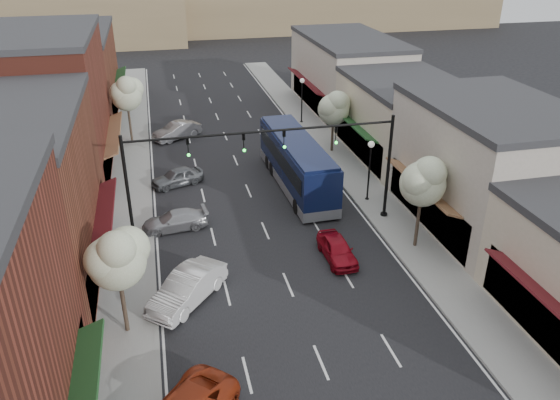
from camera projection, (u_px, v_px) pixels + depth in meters
ground at (298, 307)px, 27.46m from camera, size 160.00×160.00×0.00m
sidewalk_left at (130, 176)px, 41.84m from camera, size 2.80×73.00×0.15m
sidewalk_right at (338, 157)px, 45.27m from camera, size 2.80×73.00×0.15m
curb_left at (149, 174)px, 42.13m from camera, size 0.25×73.00×0.17m
curb_right at (322, 159)px, 44.98m from camera, size 0.25×73.00×0.17m
bldg_left_midfar at (39, 108)px, 39.58m from camera, size 10.14×14.10×10.90m
bldg_left_far at (67, 74)px, 54.09m from camera, size 10.14×18.10×8.40m
bldg_right_midnear at (488, 166)px, 33.75m from camera, size 9.14×12.10×7.90m
bldg_right_midfar at (404, 119)px, 44.54m from camera, size 9.14×12.10×6.40m
bldg_right_far at (347, 73)px, 56.52m from camera, size 9.14×16.10×7.40m
hill_near at (27, 19)px, 88.57m from camera, size 50.00×20.00×8.00m
signal_mast_right at (354, 155)px, 33.52m from camera, size 8.22×0.46×7.00m
signal_mast_left at (168, 172)px, 31.23m from camera, size 8.22×0.46×7.00m
tree_right_near at (424, 180)px, 30.62m from camera, size 2.85×2.65×5.95m
tree_right_far at (334, 107)px, 44.77m from camera, size 2.85×2.65×5.43m
tree_left_near at (117, 257)px, 23.85m from camera, size 2.85×2.65×5.69m
tree_left_far at (127, 93)px, 46.34m from camera, size 2.85×2.65×6.13m
lamp_post_near at (370, 161)px, 36.87m from camera, size 0.44×0.44×4.44m
lamp_post_far at (302, 93)px, 52.12m from camera, size 0.44×0.44×4.44m
coach_bus at (297, 162)px, 39.58m from camera, size 2.98×12.07×3.67m
red_hatchback at (337, 249)px, 31.22m from camera, size 1.62×3.86×1.30m
parked_car_b at (187, 288)px, 27.57m from camera, size 4.53×4.89×1.63m
parked_car_c at (175, 220)px, 34.39m from camera, size 4.27×2.06×1.20m
parked_car_d at (177, 177)px, 40.28m from camera, size 4.17×2.81×1.32m
parked_car_e at (177, 131)px, 49.24m from camera, size 4.67×3.64×1.48m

